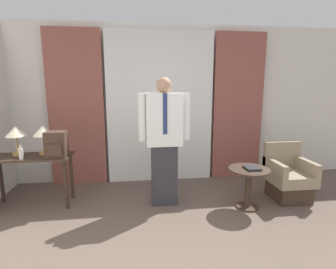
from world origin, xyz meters
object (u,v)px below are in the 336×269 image
Objects in this scene: book at (252,168)px; armchair at (288,178)px; bottle_by_lamp at (21,153)px; table_lamp_right at (43,132)px; backpack at (56,144)px; table_lamp_left at (16,133)px; side_table at (249,181)px; person at (164,138)px; desk at (31,165)px.

armchair is at bearing 19.86° from book.
table_lamp_right is at bearing 45.32° from bottle_by_lamp.
table_lamp_right reaches higher than backpack.
table_lamp_left reaches higher than armchair.
table_lamp_right is at bearing 0.00° from table_lamp_left.
table_lamp_left is 0.60m from backpack.
side_table is (-0.73, -0.23, 0.07)m from armchair.
person is at bearing -7.19° from table_lamp_left.
book is at bearing -6.29° from bottle_by_lamp.
backpack reaches higher than desk.
bottle_by_lamp is 0.23× the size of armchair.
bottle_by_lamp is (-0.23, -0.23, -0.24)m from table_lamp_right.
desk is at bearing 170.97° from side_table.
bottle_by_lamp reaches higher than side_table.
table_lamp_right is 2.92m from book.
table_lamp_right is 0.30m from backpack.
person reaches higher than table_lamp_right.
book is (1.16, -0.31, -0.39)m from person.
table_lamp_right reaches higher than side_table.
side_table is at bearing -9.75° from table_lamp_left.
book is at bearing -9.37° from desk.
side_table is at bearing 140.65° from book.
person reaches higher than table_lamp_left.
table_lamp_left reaches higher than desk.
person is (1.46, -0.09, 0.07)m from backpack.
side_table is (3.02, -0.31, -0.42)m from bottle_by_lamp.
bottle_by_lamp is 0.34× the size of side_table.
bottle_by_lamp is 1.90m from person.
table_lamp_right is at bearing 141.99° from backpack.
backpack is 2.67m from side_table.
book reaches higher than side_table.
table_lamp_right is at bearing 174.95° from armchair.
backpack is (0.39, -0.09, 0.30)m from desk.
backpack is 3.37m from armchair.
backpack is 2.67m from book.
armchair is (3.52, -0.31, -0.72)m from table_lamp_right.
side_table is 2.76× the size of book.
desk is at bearing 170.63° from book.
armchair reaches higher than book.
table_lamp_right is 2.00× the size of book.
side_table is (2.59, -0.38, -0.51)m from backpack.
side_table is at bearing -5.92° from bottle_by_lamp.
backpack is at bearing -38.01° from table_lamp_right.
armchair is 0.77m from side_table.
table_lamp_right is 1.18× the size of backpack.
desk is 0.48m from table_lamp_left.
bottle_by_lamp is (-0.05, -0.16, 0.21)m from desk.
book is (0.03, -0.02, 0.20)m from side_table.
table_lamp_left is at bearing 175.41° from armchair.
table_lamp_right is 0.73× the size of side_table.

